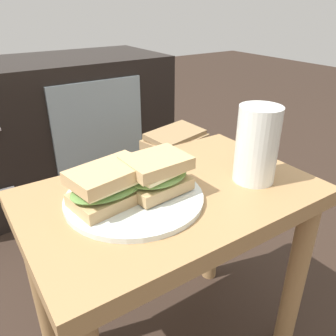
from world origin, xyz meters
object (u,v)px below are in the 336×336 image
paper_bag (175,180)px  beer_glass (257,146)px  plate (134,198)px  sandwich_back (155,173)px  sandwich_front (110,185)px  tv_cabinet (53,130)px

paper_bag → beer_glass: bearing=-107.6°
plate → sandwich_back: 0.06m
beer_glass → sandwich_front: bearing=166.3°
plate → sandwich_front: (-0.04, 0.00, 0.04)m
sandwich_back → sandwich_front: bearing=173.9°
plate → beer_glass: 0.26m
sandwich_back → beer_glass: bearing=-16.9°
tv_cabinet → plate: 0.96m
sandwich_front → beer_glass: 0.29m
sandwich_front → paper_bag: 0.70m
sandwich_back → beer_glass: (0.20, -0.06, 0.03)m
beer_glass → paper_bag: size_ratio=0.40×
sandwich_front → plate: bearing=-6.1°
beer_glass → paper_bag: 0.63m
plate → sandwich_back: (0.04, -0.00, 0.04)m
beer_glass → paper_bag: (0.16, 0.50, -0.35)m
plate → beer_glass: (0.24, -0.06, 0.07)m
plate → sandwich_front: size_ratio=1.61×
tv_cabinet → paper_bag: tv_cabinet is taller
plate → sandwich_front: sandwich_front is taller
sandwich_back → paper_bag: size_ratio=0.34×
paper_bag → plate: bearing=-132.3°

